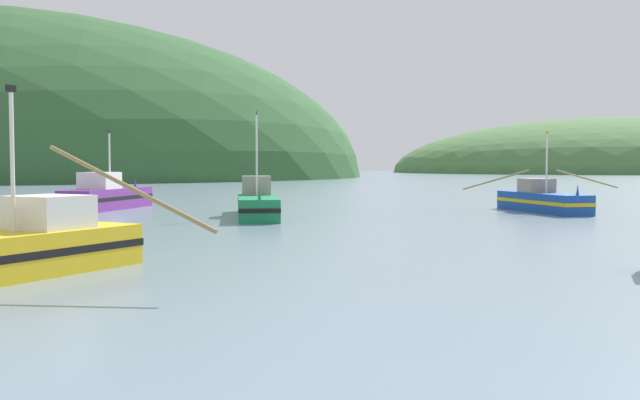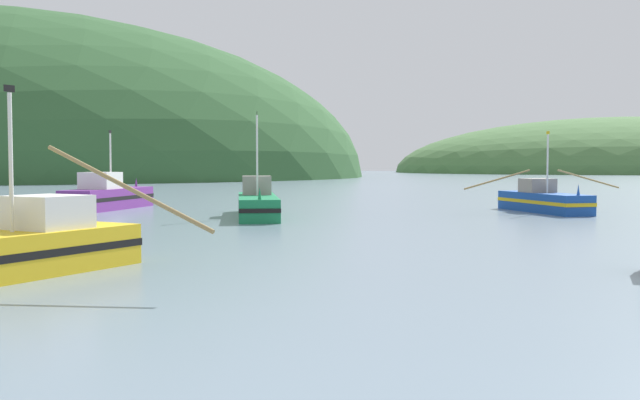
{
  "view_description": "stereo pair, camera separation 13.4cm",
  "coord_description": "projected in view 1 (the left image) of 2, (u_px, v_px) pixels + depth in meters",
  "views": [
    {
      "loc": [
        -4.04,
        -4.78,
        3.32
      ],
      "look_at": [
        -5.29,
        33.21,
        1.4
      ],
      "focal_mm": 41.41,
      "sensor_mm": 36.0,
      "label": 1
    },
    {
      "loc": [
        -3.9,
        -4.78,
        3.32
      ],
      "look_at": [
        -5.29,
        33.21,
        1.4
      ],
      "focal_mm": 41.41,
      "sensor_mm": 36.0,
      "label": 2
    }
  ],
  "objects": [
    {
      "name": "hill_far_right",
      "position": [
        622.0,
        172.0,
        255.73
      ],
      "size": [
        158.56,
        126.85,
        37.79
      ],
      "primitive_type": "ellipsoid",
      "color": "#47703D",
      "rests_on": "ground"
    },
    {
      "name": "fishing_boat_blue",
      "position": [
        542.0,
        200.0,
        49.75
      ],
      "size": [
        11.17,
        9.15,
        5.42
      ],
      "rotation": [
        0.0,
        0.0,
        4.99
      ],
      "color": "#19479E",
      "rests_on": "ground"
    },
    {
      "name": "fishing_boat_green",
      "position": [
        257.0,
        204.0,
        45.42
      ],
      "size": [
        3.89,
        11.22,
        6.46
      ],
      "rotation": [
        0.0,
        0.0,
        4.86
      ],
      "color": "#197A47",
      "rests_on": "ground"
    },
    {
      "name": "fishing_boat_yellow",
      "position": [
        26.0,
        247.0,
        21.88
      ],
      "size": [
        12.72,
        7.83,
        5.57
      ],
      "rotation": [
        0.0,
        0.0,
        4.24
      ],
      "color": "gold",
      "rests_on": "ground"
    },
    {
      "name": "fishing_boat_purple",
      "position": [
        107.0,
        196.0,
        52.45
      ],
      "size": [
        4.08,
        9.96,
        5.65
      ],
      "rotation": [
        0.0,
        0.0,
        1.4
      ],
      "color": "#6B2D84",
      "rests_on": "ground"
    }
  ]
}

